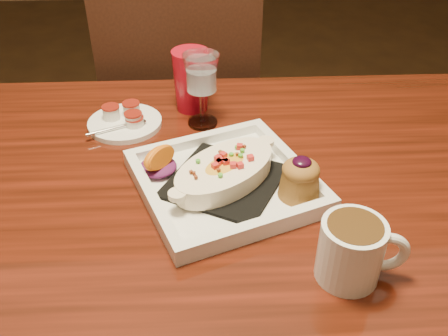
{
  "coord_description": "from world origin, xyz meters",
  "views": [
    {
      "loc": [
        0.06,
        -0.63,
        1.27
      ],
      "look_at": [
        0.09,
        0.06,
        0.77
      ],
      "focal_mm": 40.0,
      "sensor_mm": 36.0,
      "label": 1
    }
  ],
  "objects_px": {
    "chair_far": "(184,128)",
    "coffee_mug": "(353,249)",
    "saucer": "(124,121)",
    "red_tumbler": "(191,81)",
    "plate": "(232,177)",
    "goblet": "(201,77)",
    "table": "(174,244)"
  },
  "relations": [
    {
      "from": "chair_far",
      "to": "coffee_mug",
      "type": "bearing_deg",
      "value": 107.38
    },
    {
      "from": "saucer",
      "to": "red_tumbler",
      "type": "relative_size",
      "value": 1.15
    },
    {
      "from": "coffee_mug",
      "to": "saucer",
      "type": "relative_size",
      "value": 0.82
    },
    {
      "from": "coffee_mug",
      "to": "red_tumbler",
      "type": "distance_m",
      "value": 0.53
    },
    {
      "from": "plate",
      "to": "goblet",
      "type": "relative_size",
      "value": 2.38
    },
    {
      "from": "chair_far",
      "to": "red_tumbler",
      "type": "height_order",
      "value": "chair_far"
    },
    {
      "from": "table",
      "to": "red_tumbler",
      "type": "bearing_deg",
      "value": 83.72
    },
    {
      "from": "table",
      "to": "goblet",
      "type": "height_order",
      "value": "goblet"
    },
    {
      "from": "red_tumbler",
      "to": "coffee_mug",
      "type": "bearing_deg",
      "value": -65.82
    },
    {
      "from": "chair_far",
      "to": "table",
      "type": "bearing_deg",
      "value": 90.0
    },
    {
      "from": "table",
      "to": "saucer",
      "type": "distance_m",
      "value": 0.29
    },
    {
      "from": "plate",
      "to": "saucer",
      "type": "bearing_deg",
      "value": 111.57
    },
    {
      "from": "table",
      "to": "red_tumbler",
      "type": "distance_m",
      "value": 0.35
    },
    {
      "from": "goblet",
      "to": "saucer",
      "type": "xyz_separation_m",
      "value": [
        -0.16,
        0.0,
        -0.09
      ]
    },
    {
      "from": "goblet",
      "to": "plate",
      "type": "bearing_deg",
      "value": -78.08
    },
    {
      "from": "coffee_mug",
      "to": "red_tumbler",
      "type": "relative_size",
      "value": 0.95
    },
    {
      "from": "table",
      "to": "chair_far",
      "type": "xyz_separation_m",
      "value": [
        -0.0,
        0.63,
        -0.15
      ]
    },
    {
      "from": "saucer",
      "to": "red_tumbler",
      "type": "bearing_deg",
      "value": 25.96
    },
    {
      "from": "saucer",
      "to": "chair_far",
      "type": "bearing_deg",
      "value": 75.14
    },
    {
      "from": "plate",
      "to": "red_tumbler",
      "type": "relative_size",
      "value": 2.76
    },
    {
      "from": "plate",
      "to": "coffee_mug",
      "type": "relative_size",
      "value": 2.9
    },
    {
      "from": "table",
      "to": "plate",
      "type": "height_order",
      "value": "plate"
    },
    {
      "from": "plate",
      "to": "red_tumbler",
      "type": "height_order",
      "value": "red_tumbler"
    },
    {
      "from": "goblet",
      "to": "saucer",
      "type": "height_order",
      "value": "goblet"
    },
    {
      "from": "goblet",
      "to": "saucer",
      "type": "relative_size",
      "value": 1.0
    },
    {
      "from": "chair_far",
      "to": "red_tumbler",
      "type": "relative_size",
      "value": 7.23
    },
    {
      "from": "table",
      "to": "red_tumbler",
      "type": "xyz_separation_m",
      "value": [
        0.03,
        0.31,
        0.16
      ]
    },
    {
      "from": "coffee_mug",
      "to": "goblet",
      "type": "height_order",
      "value": "goblet"
    },
    {
      "from": "plate",
      "to": "coffee_mug",
      "type": "xyz_separation_m",
      "value": [
        0.15,
        -0.2,
        0.02
      ]
    },
    {
      "from": "coffee_mug",
      "to": "red_tumbler",
      "type": "bearing_deg",
      "value": 119.23
    },
    {
      "from": "plate",
      "to": "red_tumbler",
      "type": "distance_m",
      "value": 0.29
    },
    {
      "from": "goblet",
      "to": "red_tumbler",
      "type": "distance_m",
      "value": 0.08
    }
  ]
}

